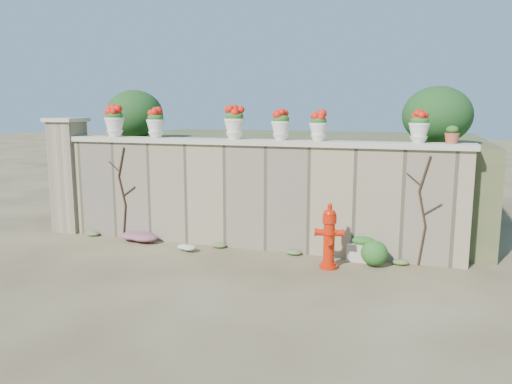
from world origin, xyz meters
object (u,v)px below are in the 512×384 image
(terracotta_pot, at_px, (452,136))
(planter_box, at_px, (363,249))
(fire_hydrant, at_px, (329,236))
(urn_pot_0, at_px, (114,121))

(terracotta_pot, bearing_deg, planter_box, -169.68)
(fire_hydrant, distance_m, terracotta_pot, 2.65)
(planter_box, relative_size, urn_pot_0, 0.85)
(terracotta_pot, bearing_deg, urn_pot_0, 180.00)
(fire_hydrant, xyz_separation_m, planter_box, (0.50, 0.60, -0.36))
(planter_box, bearing_deg, fire_hydrant, -127.35)
(fire_hydrant, bearing_deg, terracotta_pot, 15.08)
(fire_hydrant, xyz_separation_m, urn_pot_0, (-4.69, 0.85, 1.85))
(urn_pot_0, relative_size, terracotta_pot, 2.20)
(fire_hydrant, bearing_deg, urn_pot_0, 160.23)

